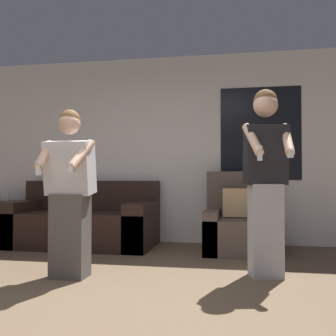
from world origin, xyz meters
The scene contains 7 objects.
ground_plane centered at (0.00, 0.00, 0.00)m, with size 14.00×14.00×0.00m, color brown.
wall_back centered at (0.02, 3.10, 1.35)m, with size 6.79×0.07×2.70m.
couch centered at (-1.11, 2.57, 0.31)m, with size 1.99×0.99×0.89m.
armchair centered at (0.98, 2.52, 0.32)m, with size 0.80×0.88×1.01m.
side_table centered at (-2.46, 2.81, 0.49)m, with size 0.41×0.45×0.73m.
person_left centered at (-0.55, 0.91, 0.79)m, with size 0.50×0.48×1.57m.
person_right centered at (1.26, 1.25, 0.92)m, with size 0.46×0.53×1.77m.
Camera 1 is at (1.02, -2.55, 0.94)m, focal length 42.00 mm.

